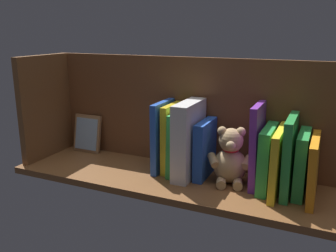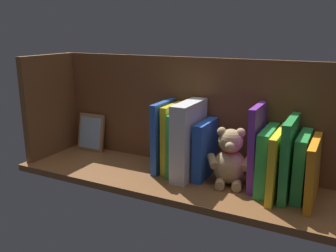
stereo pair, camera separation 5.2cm
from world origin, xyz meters
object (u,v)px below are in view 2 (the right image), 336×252
at_px(dictionary_thick_white, 189,140).
at_px(picture_frame_leaning, 91,132).
at_px(book_0, 313,171).
at_px(teddy_bear, 230,159).

distance_m(dictionary_thick_white, picture_frame_leaning, 0.46).
xyz_separation_m(book_0, picture_frame_leaning, (0.83, -0.08, -0.02)).
xyz_separation_m(dictionary_thick_white, picture_frame_leaning, (0.45, -0.07, -0.05)).
height_order(teddy_bear, dictionary_thick_white, dictionary_thick_white).
bearing_deg(dictionary_thick_white, book_0, 178.65).
bearing_deg(picture_frame_leaning, book_0, 174.71).
distance_m(book_0, dictionary_thick_white, 0.38).
relative_size(book_0, dictionary_thick_white, 0.82).
distance_m(book_0, picture_frame_leaning, 0.84).
height_order(teddy_bear, picture_frame_leaning, teddy_bear).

